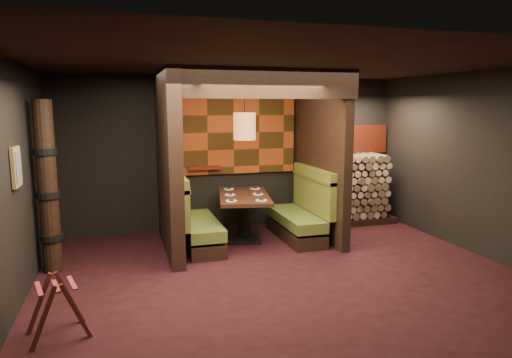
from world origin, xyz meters
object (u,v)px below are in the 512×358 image
object	(u,v)px
booth_bench_right	(301,216)
luggage_rack	(57,305)
booth_bench_left	(194,223)
firewood_stack	(351,189)
dining_table	(244,208)
totem_column	(48,189)
pendant_lamp	(245,126)

from	to	relation	value
booth_bench_right	luggage_rack	distance (m)	4.48
booth_bench_left	luggage_rack	xyz separation A→B (m)	(-1.79, -2.56, -0.07)
booth_bench_right	firewood_stack	world-z (taller)	firewood_stack
booth_bench_left	dining_table	xyz separation A→B (m)	(0.89, 0.12, 0.17)
dining_table	firewood_stack	bearing A→B (deg)	13.86
dining_table	luggage_rack	world-z (taller)	dining_table
totem_column	luggage_rack	bearing A→B (deg)	-81.46
luggage_rack	firewood_stack	distance (m)	6.01
booth_bench_right	totem_column	xyz separation A→B (m)	(-3.98, -0.55, 0.79)
dining_table	totem_column	distance (m)	3.11
booth_bench_left	firewood_stack	bearing A→B (deg)	12.17
dining_table	booth_bench_right	bearing A→B (deg)	-6.68
pendant_lamp	luggage_rack	xyz separation A→B (m)	(-2.67, -2.62, -1.65)
pendant_lamp	firewood_stack	size ratio (longest dim) A/B	0.64
booth_bench_left	dining_table	bearing A→B (deg)	7.56
booth_bench_left	firewood_stack	world-z (taller)	firewood_stack
booth_bench_left	totem_column	distance (m)	2.30
booth_bench_left	booth_bench_right	xyz separation A→B (m)	(1.89, 0.00, 0.00)
booth_bench_right	pendant_lamp	distance (m)	1.87
pendant_lamp	totem_column	size ratio (longest dim) A/B	0.46
booth_bench_right	firewood_stack	bearing A→B (deg)	27.35
dining_table	pendant_lamp	world-z (taller)	pendant_lamp
booth_bench_right	pendant_lamp	world-z (taller)	pendant_lamp
booth_bench_right	dining_table	world-z (taller)	booth_bench_right
totem_column	dining_table	bearing A→B (deg)	12.65
totem_column	pendant_lamp	bearing A→B (deg)	11.73
booth_bench_left	pendant_lamp	size ratio (longest dim) A/B	1.46
luggage_rack	booth_bench_right	bearing A→B (deg)	34.78
luggage_rack	pendant_lamp	bearing A→B (deg)	44.46
booth_bench_left	booth_bench_right	size ratio (longest dim) A/B	1.00
booth_bench_right	firewood_stack	distance (m)	1.55
firewood_stack	booth_bench_left	bearing A→B (deg)	-167.83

